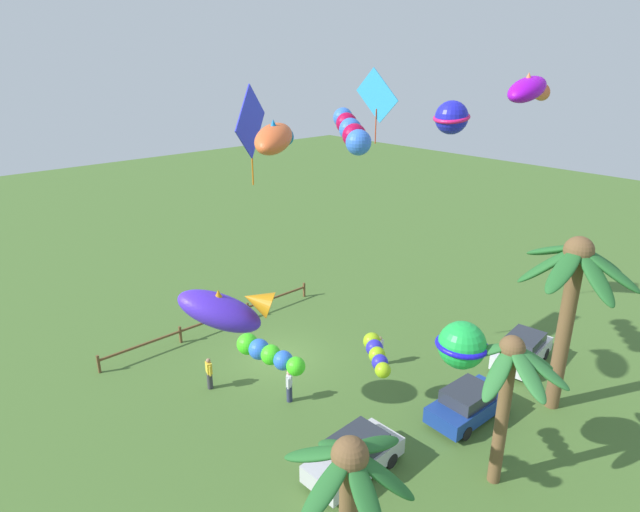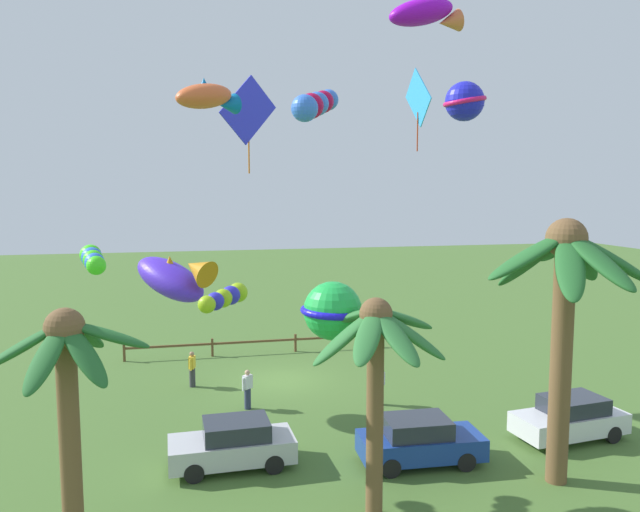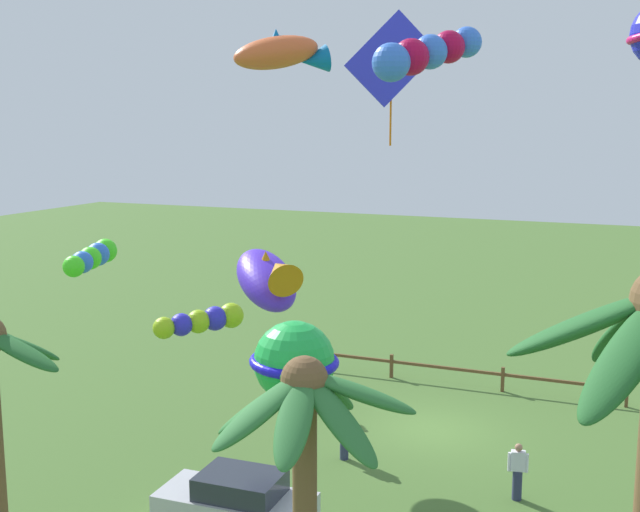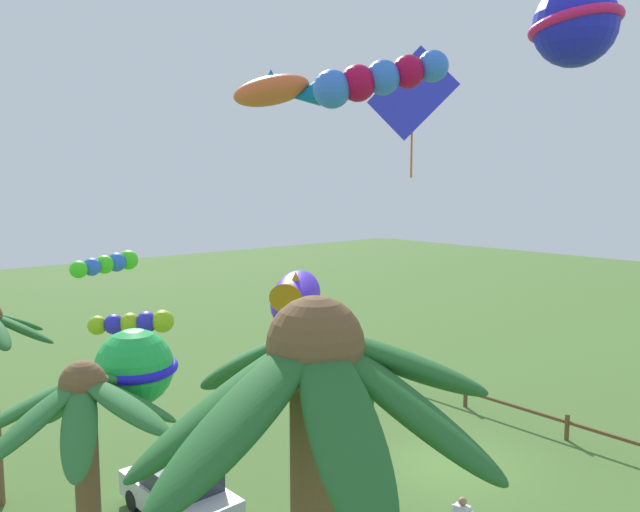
% 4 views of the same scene
% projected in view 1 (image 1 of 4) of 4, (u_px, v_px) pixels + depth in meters
% --- Properties ---
extents(ground_plane, '(120.00, 120.00, 0.00)m').
position_uv_depth(ground_plane, '(278.00, 358.00, 27.41)').
color(ground_plane, '#476B2D').
extents(palm_tree_0, '(4.91, 5.12, 7.91)m').
position_uv_depth(palm_tree_0, '(573.00, 283.00, 21.63)').
color(palm_tree_0, brown).
rests_on(palm_tree_0, ground).
extents(palm_tree_1, '(3.84, 3.87, 5.94)m').
position_uv_depth(palm_tree_1, '(509.00, 374.00, 17.92)').
color(palm_tree_1, brown).
rests_on(palm_tree_1, ground).
extents(palm_tree_2, '(3.82, 3.55, 5.99)m').
position_uv_depth(palm_tree_2, '(349.00, 491.00, 13.23)').
color(palm_tree_2, brown).
rests_on(palm_tree_2, ground).
extents(rail_fence, '(13.35, 0.12, 0.95)m').
position_uv_depth(rail_fence, '(215.00, 320.00, 30.10)').
color(rail_fence, brown).
rests_on(rail_fence, ground).
extents(parked_car_0, '(3.97, 1.87, 1.51)m').
position_uv_depth(parked_car_0, '(468.00, 403.00, 22.58)').
color(parked_car_0, navy).
rests_on(parked_car_0, ground).
extents(parked_car_1, '(4.07, 2.14, 1.51)m').
position_uv_depth(parked_car_1, '(523.00, 350.00, 26.74)').
color(parked_car_1, silver).
rests_on(parked_car_1, ground).
extents(parked_car_2, '(3.95, 1.84, 1.51)m').
position_uv_depth(parked_car_2, '(355.00, 455.00, 19.62)').
color(parked_car_2, '#BCBCC1').
rests_on(parked_car_2, ground).
extents(spectator_0, '(0.54, 0.30, 1.59)m').
position_uv_depth(spectator_0, '(379.00, 350.00, 26.53)').
color(spectator_0, '#2D3351').
rests_on(spectator_0, ground).
extents(spectator_1, '(0.33, 0.53, 1.59)m').
position_uv_depth(spectator_1, '(209.00, 373.00, 24.62)').
color(spectator_1, '#38383D').
rests_on(spectator_1, ground).
extents(spectator_2, '(0.44, 0.42, 1.59)m').
position_uv_depth(spectator_2, '(289.00, 386.00, 23.69)').
color(spectator_2, '#2D3351').
rests_on(spectator_2, ground).
extents(kite_tube_0, '(0.96, 2.29, 0.69)m').
position_uv_depth(kite_tube_0, '(268.00, 353.00, 14.93)').
color(kite_tube_0, '#40E81F').
extents(kite_fish_1, '(2.75, 2.45, 1.25)m').
position_uv_depth(kite_fish_1, '(275.00, 138.00, 18.04)').
color(kite_fish_1, '#E25F2D').
extents(kite_ball_2, '(2.34, 2.34, 1.64)m').
position_uv_depth(kite_ball_2, '(462.00, 345.00, 18.07)').
color(kite_ball_2, green).
extents(kite_diamond_3, '(2.58, 1.56, 4.14)m').
position_uv_depth(kite_diamond_3, '(251.00, 123.00, 21.98)').
color(kite_diamond_3, '#2F34DF').
extents(kite_fish_4, '(3.75, 3.90, 2.33)m').
position_uv_depth(kite_fish_4, '(225.00, 309.00, 20.70)').
color(kite_fish_4, '#4928D9').
extents(kite_diamond_5, '(0.21, 2.64, 3.68)m').
position_uv_depth(kite_diamond_5, '(377.00, 96.00, 26.36)').
color(kite_diamond_5, '#30A1EA').
extents(kite_fish_6, '(2.29, 1.11, 1.11)m').
position_uv_depth(kite_fish_6, '(529.00, 90.00, 16.98)').
color(kite_fish_6, '#960BCD').
extents(kite_tube_7, '(1.51, 1.88, 0.62)m').
position_uv_depth(kite_tube_7, '(376.00, 353.00, 17.06)').
color(kite_tube_7, '#97C518').
extents(kite_tube_8, '(2.27, 3.13, 1.53)m').
position_uv_depth(kite_tube_8, '(351.00, 131.00, 20.72)').
color(kite_tube_8, '#356FEA').
extents(kite_ball_9, '(1.91, 1.90, 1.48)m').
position_uv_depth(kite_ball_9, '(452.00, 118.00, 23.69)').
color(kite_ball_9, '#1D1EC9').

